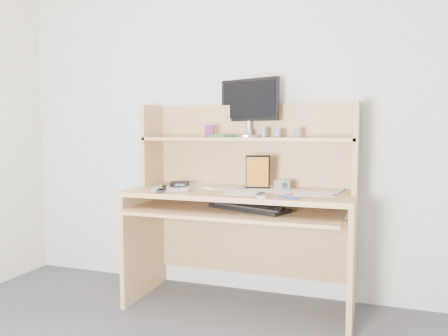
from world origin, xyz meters
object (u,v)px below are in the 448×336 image
(keyboard, at_px, (249,207))
(monitor, at_px, (249,106))
(tv_remote, at_px, (260,195))
(desk, at_px, (243,198))
(game_case, at_px, (258,172))

(keyboard, bearing_deg, monitor, 127.86)
(tv_remote, relative_size, monitor, 0.38)
(desk, distance_m, tv_remote, 0.40)
(keyboard, xyz_separation_m, tv_remote, (0.11, -0.16, 0.10))
(keyboard, relative_size, tv_remote, 3.21)
(game_case, bearing_deg, desk, 158.62)
(desk, xyz_separation_m, tv_remote, (0.20, -0.34, 0.07))
(desk, bearing_deg, monitor, 93.33)
(desk, xyz_separation_m, keyboard, (0.09, -0.18, -0.03))
(keyboard, height_order, game_case, game_case)
(game_case, relative_size, monitor, 0.50)
(desk, relative_size, game_case, 6.49)
(tv_remote, height_order, monitor, monitor)
(desk, xyz_separation_m, monitor, (-0.01, 0.16, 0.59))
(desk, distance_m, game_case, 0.20)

